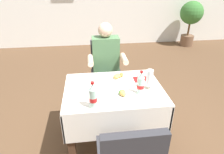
{
  "coord_description": "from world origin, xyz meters",
  "views": [
    {
      "loc": [
        -0.24,
        -1.7,
        1.79
      ],
      "look_at": [
        -0.0,
        0.16,
        0.8
      ],
      "focal_mm": 31.17,
      "sensor_mm": 36.0,
      "label": 1
    }
  ],
  "objects": [
    {
      "name": "potted_plant_corner",
      "position": [
        2.56,
        3.38,
        0.8
      ],
      "size": [
        0.6,
        0.6,
        1.21
      ],
      "color": "brown",
      "rests_on": "ground"
    },
    {
      "name": "main_dining_table",
      "position": [
        -0.0,
        0.06,
        0.55
      ],
      "size": [
        1.04,
        0.79,
        0.72
      ],
      "color": "white",
      "rests_on": "ground"
    },
    {
      "name": "cola_bottle_secondary",
      "position": [
        0.25,
        -0.07,
        0.83
      ],
      "size": [
        0.07,
        0.07,
        0.25
      ],
      "color": "silver",
      "rests_on": "main_dining_table"
    },
    {
      "name": "seated_diner_far",
      "position": [
        -0.01,
        0.74,
        0.71
      ],
      "size": [
        0.5,
        0.46,
        1.26
      ],
      "color": "#282D42",
      "rests_on": "ground"
    },
    {
      "name": "cola_bottle_primary",
      "position": [
        -0.23,
        -0.25,
        0.84
      ],
      "size": [
        0.07,
        0.07,
        0.26
      ],
      "color": "silver",
      "rests_on": "main_dining_table"
    },
    {
      "name": "beer_glass_left",
      "position": [
        0.37,
        0.01,
        0.83
      ],
      "size": [
        0.07,
        0.07,
        0.22
      ],
      "color": "white",
      "rests_on": "main_dining_table"
    },
    {
      "name": "chair_far_diner_seat",
      "position": [
        -0.0,
        0.85,
        0.55
      ],
      "size": [
        0.44,
        0.5,
        0.97
      ],
      "color": "#2D2D33",
      "rests_on": "ground"
    },
    {
      "name": "plate_far_diner",
      "position": [
        0.08,
        0.26,
        0.75
      ],
      "size": [
        0.22,
        0.22,
        0.07
      ],
      "color": "white",
      "rests_on": "main_dining_table"
    },
    {
      "name": "napkin_cutlery_set",
      "position": [
        0.34,
        0.21,
        0.73
      ],
      "size": [
        0.17,
        0.19,
        0.01
      ],
      "color": "maroon",
      "rests_on": "main_dining_table"
    },
    {
      "name": "plate_near_camera",
      "position": [
        0.07,
        -0.09,
        0.74
      ],
      "size": [
        0.25,
        0.25,
        0.06
      ],
      "color": "white",
      "rests_on": "main_dining_table"
    },
    {
      "name": "ground_plane",
      "position": [
        0.0,
        0.0,
        0.0
      ],
      "size": [
        11.0,
        11.0,
        0.0
      ],
      "primitive_type": "plane",
      "color": "brown"
    }
  ]
}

